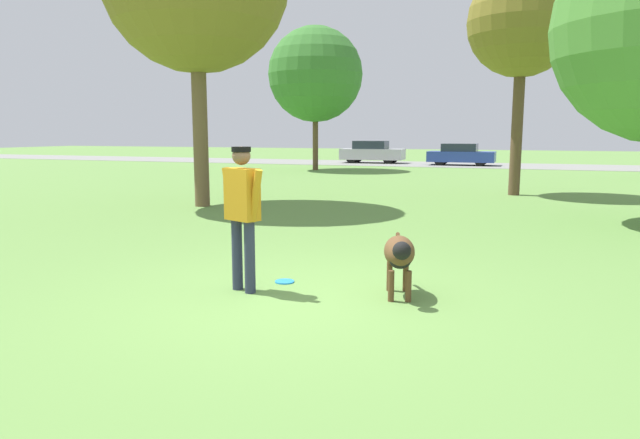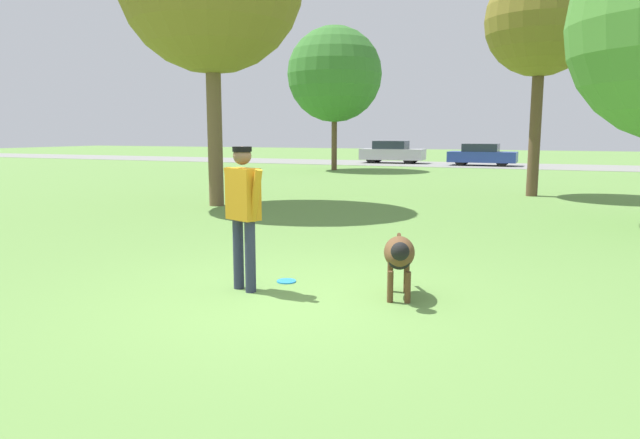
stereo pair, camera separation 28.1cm
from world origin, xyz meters
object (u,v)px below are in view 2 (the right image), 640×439
object	(u,v)px
dog	(399,254)
tree_mid_center	(541,21)
person	(243,206)
parked_car_blue	(482,155)
frisbee	(286,281)
tree_far_left	(334,74)
parked_car_silver	(392,152)

from	to	relation	value
dog	tree_mid_center	world-z (taller)	tree_mid_center
person	parked_car_blue	distance (m)	28.38
person	frisbee	bearing A→B (deg)	82.93
tree_far_left	tree_mid_center	bearing A→B (deg)	-42.10
person	parked_car_silver	world-z (taller)	person
dog	tree_far_left	xyz separation A→B (m)	(-8.94, 21.10, 4.28)
parked_car_blue	person	bearing A→B (deg)	-88.27
frisbee	parked_car_silver	distance (m)	29.25
dog	tree_mid_center	distance (m)	13.02
tree_far_left	tree_mid_center	distance (m)	13.36
tree_far_left	frisbee	bearing A→B (deg)	-70.52
dog	frisbee	size ratio (longest dim) A/B	4.49
tree_far_left	parked_car_silver	xyz separation A→B (m)	(0.99, 7.59, -4.11)
parked_car_silver	person	bearing A→B (deg)	-79.71
tree_far_left	tree_mid_center	world-z (taller)	tree_far_left
tree_mid_center	person	bearing A→B (deg)	-102.62
frisbee	tree_mid_center	distance (m)	13.27
parked_car_blue	frisbee	bearing A→B (deg)	-87.63
dog	tree_mid_center	size ratio (longest dim) A/B	0.16
dog	tree_far_left	size ratio (longest dim) A/B	0.16
frisbee	tree_far_left	distance (m)	22.73
frisbee	parked_car_blue	world-z (taller)	parked_car_blue
person	dog	xyz separation A→B (m)	(1.83, 0.39, -0.53)
dog	tree_far_left	distance (m)	23.31
person	tree_mid_center	xyz separation A→B (m)	(2.81, 12.53, 4.08)
frisbee	parked_car_silver	world-z (taller)	parked_car_silver
tree_mid_center	parked_car_silver	size ratio (longest dim) A/B	1.71
parked_car_silver	parked_car_blue	distance (m)	5.60
tree_mid_center	tree_far_left	bearing A→B (deg)	137.90
tree_mid_center	parked_car_silver	xyz separation A→B (m)	(-8.93, 16.54, -4.44)
parked_car_blue	tree_mid_center	bearing A→B (deg)	-77.41
person	dog	distance (m)	1.95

